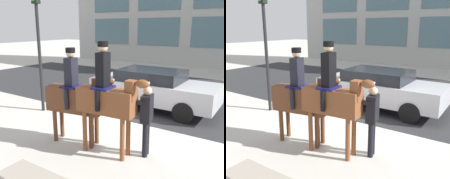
{
  "view_description": "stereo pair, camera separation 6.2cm",
  "coord_description": "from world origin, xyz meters",
  "views": [
    {
      "loc": [
        3.74,
        -6.15,
        2.99
      ],
      "look_at": [
        0.3,
        -0.94,
        1.42
      ],
      "focal_mm": 40.0,
      "sensor_mm": 36.0,
      "label": 1
    },
    {
      "loc": [
        3.79,
        -6.12,
        2.99
      ],
      "look_at": [
        0.3,
        -0.94,
        1.42
      ],
      "focal_mm": 40.0,
      "sensor_mm": 36.0,
      "label": 2
    }
  ],
  "objects": [
    {
      "name": "ground_plane",
      "position": [
        0.0,
        0.0,
        0.0
      ],
      "size": [
        80.0,
        80.0,
        0.0
      ],
      "primitive_type": "plane",
      "color": "beige"
    },
    {
      "name": "road_surface",
      "position": [
        0.0,
        4.75,
        0.0
      ],
      "size": [
        25.24,
        8.5,
        0.01
      ],
      "color": "#2D2D30",
      "rests_on": "ground_plane"
    },
    {
      "name": "street_car_near_lane",
      "position": [
        0.05,
        2.21,
        0.79
      ],
      "size": [
        4.61,
        1.94,
        1.46
      ],
      "color": "#B7B7BC",
      "rests_on": "ground_plane"
    },
    {
      "name": "traffic_light",
      "position": [
        -3.19,
        -0.27,
        2.96
      ],
      "size": [
        0.24,
        0.29,
        4.46
      ],
      "color": "black",
      "rests_on": "ground_plane"
    },
    {
      "name": "mounted_horse_lead",
      "position": [
        -0.41,
        -1.55,
        1.26
      ],
      "size": [
        1.93,
        0.69,
        2.49
      ],
      "rotation": [
        0.0,
        0.0,
        0.17
      ],
      "color": "#59331E",
      "rests_on": "ground_plane"
    },
    {
      "name": "mounted_horse_companion",
      "position": [
        0.58,
        -1.59,
        1.39
      ],
      "size": [
        1.85,
        0.65,
        2.68
      ],
      "rotation": [
        0.0,
        0.0,
        0.08
      ],
      "color": "brown",
      "rests_on": "ground_plane"
    },
    {
      "name": "pedestrian_bystander",
      "position": [
        1.4,
        -1.19,
        1.0
      ],
      "size": [
        0.81,
        0.56,
        1.69
      ],
      "rotation": [
        0.0,
        0.0,
        -2.94
      ],
      "color": "black",
      "rests_on": "ground_plane"
    }
  ]
}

